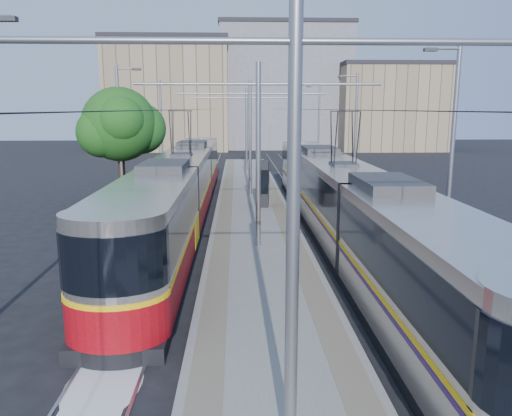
{
  "coord_description": "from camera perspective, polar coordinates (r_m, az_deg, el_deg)",
  "views": [
    {
      "loc": [
        -0.8,
        -11.02,
        5.61
      ],
      "look_at": [
        -0.05,
        9.02,
        1.6
      ],
      "focal_mm": 35.0,
      "sensor_mm": 36.0,
      "label": 1
    }
  ],
  "objects": [
    {
      "name": "street_lamps",
      "position": [
        32.06,
        -0.73,
        8.75
      ],
      "size": [
        15.18,
        38.22,
        8.0
      ],
      "color": "gray",
      "rests_on": "ground"
    },
    {
      "name": "tactile_strip_left",
      "position": [
        28.52,
        -3.42,
        0.57
      ],
      "size": [
        0.7,
        50.0,
        0.01
      ],
      "primitive_type": "cube",
      "color": "gray",
      "rests_on": "platform"
    },
    {
      "name": "catenary",
      "position": [
        25.21,
        -0.33,
        8.84
      ],
      "size": [
        9.2,
        70.0,
        7.0
      ],
      "color": "gray",
      "rests_on": "platform"
    },
    {
      "name": "shelter",
      "position": [
        27.46,
        0.78,
        2.93
      ],
      "size": [
        0.8,
        1.19,
        2.5
      ],
      "rotation": [
        0.0,
        0.0,
        -0.1
      ],
      "color": "black",
      "rests_on": "platform"
    },
    {
      "name": "building_right",
      "position": [
        72.09,
        14.9,
        11.09
      ],
      "size": [
        14.28,
        10.2,
        11.58
      ],
      "color": "#9C8569",
      "rests_on": "ground"
    },
    {
      "name": "tram_left",
      "position": [
        25.61,
        -8.41,
        2.42
      ],
      "size": [
        2.43,
        30.29,
        5.5
      ],
      "color": "black",
      "rests_on": "ground"
    },
    {
      "name": "building_left",
      "position": [
        71.64,
        -9.77,
        12.61
      ],
      "size": [
        16.32,
        12.24,
        14.84
      ],
      "color": "#9C8569",
      "rests_on": "ground"
    },
    {
      "name": "tram_right",
      "position": [
        21.27,
        9.83,
        0.98
      ],
      "size": [
        2.43,
        30.86,
        5.5
      ],
      "color": "black",
      "rests_on": "ground"
    },
    {
      "name": "building_centre",
      "position": [
        75.39,
        3.11,
        13.57
      ],
      "size": [
        18.36,
        14.28,
        17.19
      ],
      "color": "gray",
      "rests_on": "ground"
    },
    {
      "name": "tree",
      "position": [
        30.33,
        -14.74,
        9.09
      ],
      "size": [
        4.71,
        4.36,
        6.84
      ],
      "color": "#382314",
      "rests_on": "ground"
    },
    {
      "name": "tactile_strip_right",
      "position": [
        28.61,
        2.4,
        0.61
      ],
      "size": [
        0.7,
        50.0,
        0.01
      ],
      "primitive_type": "cube",
      "color": "gray",
      "rests_on": "platform"
    },
    {
      "name": "ground",
      "position": [
        12.39,
        1.86,
        -15.61
      ],
      "size": [
        160.0,
        160.0,
        0.0
      ],
      "primitive_type": "plane",
      "color": "black",
      "rests_on": "ground"
    },
    {
      "name": "rails",
      "position": [
        28.58,
        -0.5,
        0.02
      ],
      "size": [
        8.71,
        70.0,
        0.03
      ],
      "color": "gray",
      "rests_on": "ground"
    },
    {
      "name": "platform",
      "position": [
        28.56,
        -0.5,
        0.29
      ],
      "size": [
        4.0,
        50.0,
        0.3
      ],
      "primitive_type": "cube",
      "color": "gray",
      "rests_on": "ground"
    }
  ]
}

